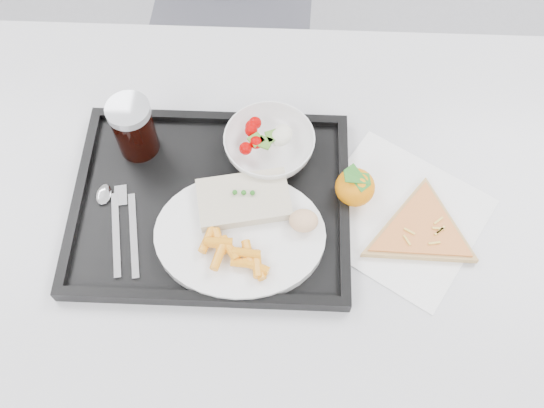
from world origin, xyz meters
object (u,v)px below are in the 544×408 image
(tangerine, at_px, (355,187))
(pizza_slice, at_px, (421,230))
(dinner_plate, at_px, (240,235))
(salad_bowl, at_px, (269,145))
(tray, at_px, (212,203))
(table, at_px, (255,224))
(cola_glass, at_px, (134,127))

(tangerine, xyz_separation_m, pizza_slice, (0.11, -0.06, -0.02))
(dinner_plate, relative_size, tangerine, 3.32)
(dinner_plate, bearing_deg, pizza_slice, 5.26)
(dinner_plate, bearing_deg, salad_bowl, 76.32)
(salad_bowl, bearing_deg, tray, -132.75)
(table, xyz_separation_m, tangerine, (0.16, 0.02, 0.10))
(salad_bowl, distance_m, tangerine, 0.16)
(table, xyz_separation_m, tray, (-0.07, -0.00, 0.08))
(dinner_plate, relative_size, salad_bowl, 1.78)
(salad_bowl, bearing_deg, cola_glass, 178.74)
(salad_bowl, relative_size, cola_glass, 1.41)
(tangerine, bearing_deg, tray, -173.94)
(table, xyz_separation_m, salad_bowl, (0.02, 0.10, 0.11))
(tray, distance_m, pizza_slice, 0.34)
(dinner_plate, xyz_separation_m, tangerine, (0.18, 0.09, 0.01))
(cola_glass, distance_m, tangerine, 0.38)
(dinner_plate, height_order, pizza_slice, dinner_plate)
(table, distance_m, cola_glass, 0.26)
(dinner_plate, relative_size, pizza_slice, 0.92)
(table, bearing_deg, salad_bowl, 76.94)
(tray, xyz_separation_m, tangerine, (0.23, 0.02, 0.03))
(table, distance_m, pizza_slice, 0.29)
(dinner_plate, xyz_separation_m, cola_glass, (-0.18, 0.17, 0.05))
(salad_bowl, xyz_separation_m, pizza_slice, (0.25, -0.14, -0.03))
(tangerine, bearing_deg, dinner_plate, -154.08)
(dinner_plate, height_order, salad_bowl, salad_bowl)
(salad_bowl, distance_m, pizza_slice, 0.29)
(table, relative_size, salad_bowl, 7.89)
(table, distance_m, dinner_plate, 0.11)
(tangerine, distance_m, pizza_slice, 0.13)
(table, relative_size, tray, 2.67)
(salad_bowl, bearing_deg, pizza_slice, -28.52)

